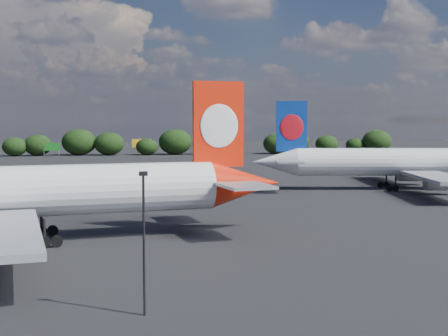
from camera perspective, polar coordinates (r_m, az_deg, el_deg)
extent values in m
plane|color=black|center=(105.61, -12.79, -2.45)|extent=(500.00, 500.00, 0.00)
cylinder|color=white|center=(65.83, -18.14, -2.07)|extent=(40.16, 11.92, 5.24)
cone|color=red|center=(70.33, 1.91, -1.45)|extent=(9.16, 6.59, 5.24)
cube|color=red|center=(68.91, -0.52, 4.02)|extent=(5.77, 1.49, 9.44)
ellipsoid|color=white|center=(68.62, -0.44, 3.86)|extent=(4.38, 0.95, 4.82)
ellipsoid|color=white|center=(69.21, -0.61, 3.87)|extent=(4.38, 0.95, 4.82)
cube|color=#9B9DA2|center=(64.19, 1.99, -1.64)|extent=(5.72, 7.00, 0.31)
cube|color=#9B9DA2|center=(75.03, -1.14, -0.76)|extent=(5.72, 7.00, 0.31)
cube|color=#9B9DA2|center=(79.57, -19.74, -2.24)|extent=(10.27, 21.82, 0.58)
cylinder|color=black|center=(63.29, -16.12, -5.64)|extent=(0.34, 0.34, 2.62)
cylinder|color=black|center=(63.47, -16.10, -6.52)|extent=(1.22, 0.66, 1.15)
cylinder|color=black|center=(63.53, -15.05, -6.49)|extent=(1.22, 0.66, 1.15)
cylinder|color=black|center=(69.49, -16.36, -4.75)|extent=(0.34, 0.34, 2.62)
cylinder|color=black|center=(69.65, -16.35, -5.56)|extent=(1.22, 0.66, 1.15)
cylinder|color=black|center=(69.71, -15.40, -5.53)|extent=(1.22, 0.66, 1.15)
cylinder|color=white|center=(115.48, 16.00, 0.54)|extent=(38.00, 10.58, 4.96)
cone|color=white|center=(111.22, 4.65, 0.55)|extent=(8.59, 6.10, 4.96)
cube|color=#0D3597|center=(111.28, 6.20, 3.82)|extent=(5.47, 1.31, 8.93)
ellipsoid|color=red|center=(110.99, 6.21, 3.72)|extent=(4.15, 0.82, 4.56)
ellipsoid|color=red|center=(111.58, 6.18, 3.73)|extent=(4.15, 0.82, 4.56)
cube|color=#9B9DA2|center=(105.98, 5.98, 0.57)|extent=(5.31, 6.55, 0.30)
cube|color=#9B9DA2|center=(116.80, 5.38, 0.93)|extent=(5.31, 6.55, 0.30)
cube|color=#9B9DA2|center=(103.98, 19.03, -0.82)|extent=(9.36, 20.58, 0.55)
cube|color=#9B9DA2|center=(128.50, 15.21, 0.22)|extent=(9.36, 20.58, 0.55)
cylinder|color=#9B9DA2|center=(109.41, 19.13, -1.25)|extent=(5.31, 3.39, 2.68)
cube|color=#9B9DA2|center=(109.35, 19.14, -0.89)|extent=(2.20, 0.62, 1.19)
cylinder|color=#9B9DA2|center=(124.42, 16.69, -0.54)|extent=(5.31, 3.39, 2.68)
cube|color=#9B9DA2|center=(124.36, 16.70, -0.22)|extent=(2.20, 0.62, 1.19)
cylinder|color=black|center=(112.37, 15.41, -1.33)|extent=(0.32, 0.32, 2.48)
cylinder|color=black|center=(112.46, 15.40, -1.81)|extent=(1.15, 0.61, 1.09)
cylinder|color=black|center=(112.17, 14.87, -1.81)|extent=(1.15, 0.61, 1.09)
cylinder|color=black|center=(118.08, 14.63, -1.04)|extent=(0.32, 0.32, 2.48)
cylinder|color=black|center=(118.17, 14.62, -1.50)|extent=(1.15, 0.61, 1.09)
cylinder|color=black|center=(117.89, 14.11, -1.50)|extent=(1.15, 0.61, 1.09)
cylinder|color=black|center=(39.99, -7.33, -7.11)|extent=(0.16, 0.16, 8.93)
cube|color=black|center=(39.33, -7.40, -0.51)|extent=(0.55, 0.30, 0.28)
cube|color=#156C1C|center=(222.25, -15.51, 1.88)|extent=(6.00, 0.30, 2.60)
cylinder|color=#909398|center=(222.64, -16.14, 1.31)|extent=(0.20, 0.20, 2.00)
cylinder|color=#909398|center=(222.08, -14.85, 1.32)|extent=(0.20, 0.20, 2.00)
cube|color=#FCB016|center=(226.86, -7.79, 2.25)|extent=(5.00, 0.30, 3.00)
cylinder|color=#909398|center=(226.98, -7.78, 1.56)|extent=(0.30, 0.30, 2.50)
ellipsoid|color=black|center=(225.69, -18.60, 1.86)|extent=(8.42, 7.13, 6.48)
ellipsoid|color=black|center=(225.82, -16.66, 2.02)|extent=(9.63, 8.15, 7.40)
ellipsoid|color=black|center=(225.20, -13.12, 2.32)|extent=(12.02, 10.17, 9.25)
ellipsoid|color=black|center=(223.20, -10.46, 2.20)|extent=(10.53, 8.91, 8.10)
ellipsoid|color=black|center=(221.65, -7.06, 1.95)|extent=(7.80, 6.60, 6.00)
ellipsoid|color=black|center=(224.19, -4.47, 2.40)|extent=(11.93, 10.09, 9.18)
ellipsoid|color=black|center=(225.51, -1.72, 2.18)|extent=(9.39, 7.95, 7.23)
ellipsoid|color=black|center=(227.57, 1.02, 1.99)|extent=(7.22, 6.11, 5.55)
ellipsoid|color=black|center=(229.07, 4.80, 2.23)|extent=(9.74, 8.24, 7.49)
ellipsoid|color=black|center=(235.79, 6.53, 2.37)|extent=(10.69, 9.04, 8.22)
ellipsoid|color=black|center=(236.69, 9.38, 2.17)|extent=(8.72, 7.38, 6.71)
ellipsoid|color=black|center=(243.87, 11.89, 2.06)|extent=(7.20, 6.09, 5.53)
ellipsoid|color=black|center=(245.22, 13.79, 2.40)|extent=(11.26, 9.53, 8.66)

